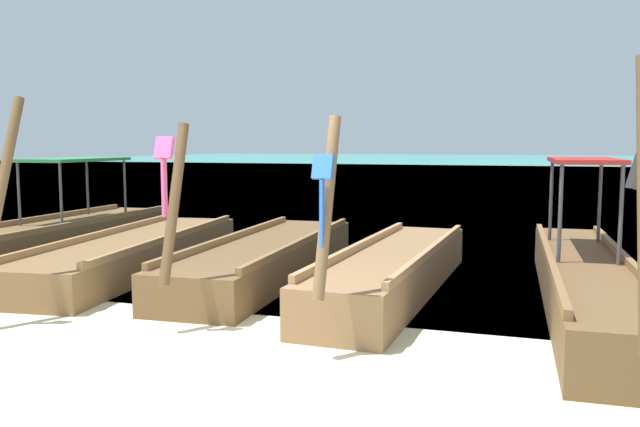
# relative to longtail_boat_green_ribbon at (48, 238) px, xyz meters

# --- Properties ---
(ground) EXTENTS (120.00, 120.00, 0.00)m
(ground) POSITION_rel_longtail_boat_green_ribbon_xyz_m (5.55, -4.65, -0.35)
(ground) COLOR beige
(sea_water) EXTENTS (120.00, 120.00, 0.00)m
(sea_water) POSITION_rel_longtail_boat_green_ribbon_xyz_m (5.55, 57.33, -0.34)
(sea_water) COLOR #2DB29E
(sea_water) RESTS_ON ground
(longtail_boat_green_ribbon) EXTENTS (1.52, 7.53, 2.71)m
(longtail_boat_green_ribbon) POSITION_rel_longtail_boat_green_ribbon_xyz_m (0.00, 0.00, 0.00)
(longtail_boat_green_ribbon) COLOR brown
(longtail_boat_green_ribbon) RESTS_ON ground
(longtail_boat_yellow_ribbon) EXTENTS (2.10, 6.79, 2.67)m
(longtail_boat_yellow_ribbon) POSITION_rel_longtail_boat_green_ribbon_xyz_m (2.26, -0.58, -0.07)
(longtail_boat_yellow_ribbon) COLOR brown
(longtail_boat_yellow_ribbon) RESTS_ON ground
(longtail_boat_pink_ribbon) EXTENTS (1.56, 6.28, 2.34)m
(longtail_boat_pink_ribbon) POSITION_rel_longtail_boat_green_ribbon_xyz_m (4.58, -0.42, -0.06)
(longtail_boat_pink_ribbon) COLOR brown
(longtail_boat_pink_ribbon) RESTS_ON ground
(longtail_boat_blue_ribbon) EXTENTS (1.33, 5.92, 2.38)m
(longtail_boat_blue_ribbon) POSITION_rel_longtail_boat_green_ribbon_xyz_m (6.74, -0.94, -0.04)
(longtail_boat_blue_ribbon) COLOR olive
(longtail_boat_blue_ribbon) RESTS_ON ground
(longtail_boat_violet_ribbon) EXTENTS (1.21, 7.37, 2.78)m
(longtail_boat_violet_ribbon) POSITION_rel_longtail_boat_green_ribbon_xyz_m (9.25, -1.01, 0.01)
(longtail_boat_violet_ribbon) COLOR brown
(longtail_boat_violet_ribbon) RESTS_ON ground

